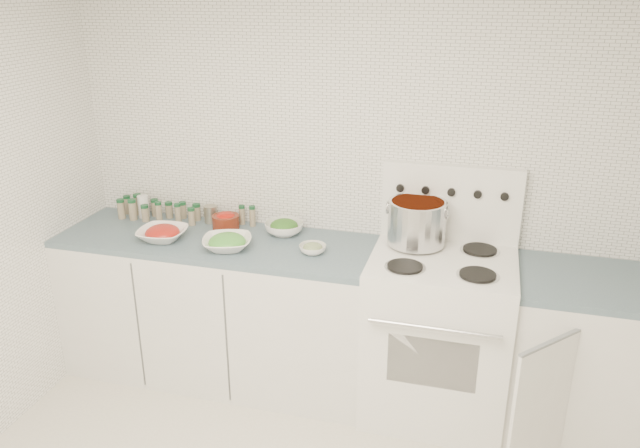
{
  "coord_description": "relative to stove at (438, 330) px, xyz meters",
  "views": [
    {
      "loc": [
        0.64,
        -1.87,
        2.28
      ],
      "look_at": [
        -0.18,
        1.14,
        1.08
      ],
      "focal_mm": 35.0,
      "sensor_mm": 36.0,
      "label": 1
    }
  ],
  "objects": [
    {
      "name": "bowl_tomato",
      "position": [
        -1.59,
        -0.09,
        0.44
      ],
      "size": [
        0.29,
        0.29,
        0.09
      ],
      "color": "white",
      "rests_on": "counter_left"
    },
    {
      "name": "bowl_zucchini",
      "position": [
        -0.7,
        -0.04,
        0.43
      ],
      "size": [
        0.16,
        0.16,
        0.06
      ],
      "color": "white",
      "rests_on": "counter_left"
    },
    {
      "name": "salt_canister",
      "position": [
        -1.89,
        0.22,
        0.47
      ],
      "size": [
        0.07,
        0.07,
        0.14
      ],
      "primitive_type": "cylinder",
      "rotation": [
        0.0,
        0.0,
        0.07
      ],
      "color": "white",
      "rests_on": "counter_left"
    },
    {
      "name": "spice_cluster",
      "position": [
        -1.74,
        0.21,
        0.46
      ],
      "size": [
        0.89,
        0.16,
        0.14
      ],
      "color": "gray",
      "rests_on": "counter_left"
    },
    {
      "name": "counter_left",
      "position": [
        -1.3,
        0.0,
        -0.05
      ],
      "size": [
        1.85,
        0.62,
        0.9
      ],
      "color": "white",
      "rests_on": "ground"
    },
    {
      "name": "room_walls",
      "position": [
        -0.48,
        -1.19,
        1.06
      ],
      "size": [
        3.54,
        3.04,
        2.52
      ],
      "color": "white",
      "rests_on": "ground"
    },
    {
      "name": "tin_can",
      "position": [
        -1.44,
        0.24,
        0.46
      ],
      "size": [
        0.09,
        0.09,
        0.11
      ],
      "primitive_type": "cylinder",
      "rotation": [
        0.0,
        0.0,
        0.06
      ],
      "color": "gray",
      "rests_on": "counter_left"
    },
    {
      "name": "bowl_broccoli",
      "position": [
        -0.94,
        0.18,
        0.45
      ],
      "size": [
        0.24,
        0.24,
        0.09
      ],
      "color": "white",
      "rests_on": "counter_left"
    },
    {
      "name": "bowl_pepper",
      "position": [
        -1.31,
        0.18,
        0.45
      ],
      "size": [
        0.16,
        0.16,
        0.1
      ],
      "color": "#621F10",
      "rests_on": "counter_left"
    },
    {
      "name": "stock_pot",
      "position": [
        -0.17,
        0.14,
        0.58
      ],
      "size": [
        0.34,
        0.32,
        0.24
      ],
      "rotation": [
        0.0,
        0.0,
        -0.13
      ],
      "color": "silver",
      "rests_on": "stove"
    },
    {
      "name": "counter_right",
      "position": [
        0.82,
        -0.0,
        -0.05
      ],
      "size": [
        0.89,
        0.92,
        0.9
      ],
      "color": "white",
      "rests_on": "ground"
    },
    {
      "name": "stove",
      "position": [
        0.0,
        0.0,
        0.0
      ],
      "size": [
        0.76,
        0.7,
        1.36
      ],
      "color": "white",
      "rests_on": "ground"
    },
    {
      "name": "bowl_snowpea",
      "position": [
        -1.18,
        -0.11,
        0.44
      ],
      "size": [
        0.34,
        0.34,
        0.09
      ],
      "color": "white",
      "rests_on": "counter_left"
    }
  ]
}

